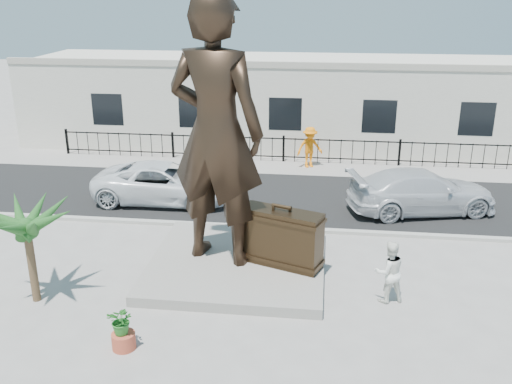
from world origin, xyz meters
TOP-DOWN VIEW (x-y plane):
  - ground at (0.00, 0.00)m, footprint 100.00×100.00m
  - street at (0.00, 8.00)m, footprint 40.00×7.00m
  - curb at (0.00, 4.50)m, footprint 40.00×0.25m
  - far_sidewalk at (0.00, 12.00)m, footprint 40.00×2.50m
  - plinth at (-0.50, 1.50)m, footprint 5.20×5.20m
  - fence at (0.00, 12.80)m, footprint 22.00×0.10m
  - building at (0.00, 17.00)m, footprint 28.00×7.00m
  - statue at (-1.09, 1.63)m, footprint 3.22×2.54m
  - suitcase at (0.82, 1.36)m, footprint 2.52×1.55m
  - tourist at (3.82, 0.12)m, footprint 1.01×0.89m
  - car_white at (-4.23, 6.81)m, footprint 5.52×2.58m
  - car_silver at (5.67, 6.92)m, footprint 5.91×3.55m
  - worker at (1.28, 12.02)m, footprint 1.42×1.15m
  - palm_tree at (-5.65, -1.03)m, footprint 1.80×1.80m
  - planter at (-2.54, -2.86)m, footprint 0.56×0.56m
  - shrub at (-2.54, -2.86)m, footprint 0.72×0.65m

SIDE VIEW (x-z plane):
  - ground at x=0.00m, z-range 0.00..0.00m
  - palm_tree at x=-5.65m, z-range -1.60..1.60m
  - street at x=0.00m, z-range 0.00..0.01m
  - far_sidewalk at x=0.00m, z-range 0.00..0.02m
  - curb at x=0.00m, z-range 0.00..0.12m
  - plinth at x=-0.50m, z-range 0.00..0.30m
  - planter at x=-2.54m, z-range 0.00..0.40m
  - fence at x=0.00m, z-range 0.00..1.20m
  - shrub at x=-2.54m, z-range 0.40..1.10m
  - car_white at x=-4.23m, z-range 0.01..1.54m
  - car_silver at x=5.67m, z-range 0.01..1.61m
  - tourist at x=3.82m, z-range 0.00..1.76m
  - worker at x=1.28m, z-range 0.02..1.94m
  - suitcase at x=0.82m, z-range 0.30..1.99m
  - building at x=0.00m, z-range 0.00..4.40m
  - statue at x=-1.09m, z-range 0.30..8.07m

